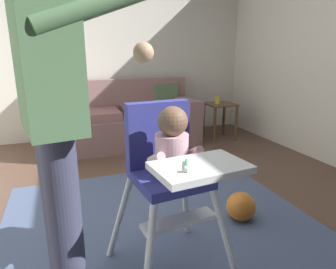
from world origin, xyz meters
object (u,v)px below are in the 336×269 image
object	(u,v)px
couch	(120,120)
side_table	(220,113)
high_chair	(170,160)
adult_standing	(53,117)
toy_ball	(241,206)
sippy_cup	(217,100)

from	to	relation	value
couch	side_table	bearing A→B (deg)	80.15
high_chair	adult_standing	bearing A→B (deg)	-85.36
high_chair	adult_standing	xyz separation A→B (m)	(-0.54, -0.10, 0.29)
adult_standing	side_table	size ratio (longest dim) A/B	3.27
toy_ball	side_table	xyz separation A→B (m)	(0.92, 1.97, 0.27)
side_table	sippy_cup	bearing A→B (deg)	180.00
couch	adult_standing	size ratio (longest dim) A/B	1.21
high_chair	adult_standing	world-z (taller)	adult_standing
high_chair	sippy_cup	distance (m)	2.77
high_chair	toy_ball	world-z (taller)	high_chair
adult_standing	toy_ball	size ratio (longest dim) A/B	7.83
couch	high_chair	distance (m)	2.56
high_chair	couch	bearing A→B (deg)	168.94
couch	high_chair	bearing A→B (deg)	-4.84
adult_standing	sippy_cup	bearing A→B (deg)	38.15
high_chair	toy_ball	size ratio (longest dim) A/B	4.46
couch	side_table	world-z (taller)	couch
couch	sippy_cup	world-z (taller)	couch
side_table	toy_ball	bearing A→B (deg)	-114.97
couch	adult_standing	bearing A→B (deg)	-15.92
side_table	sippy_cup	xyz separation A→B (m)	(-0.05, 0.00, 0.19)
couch	side_table	distance (m)	1.41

